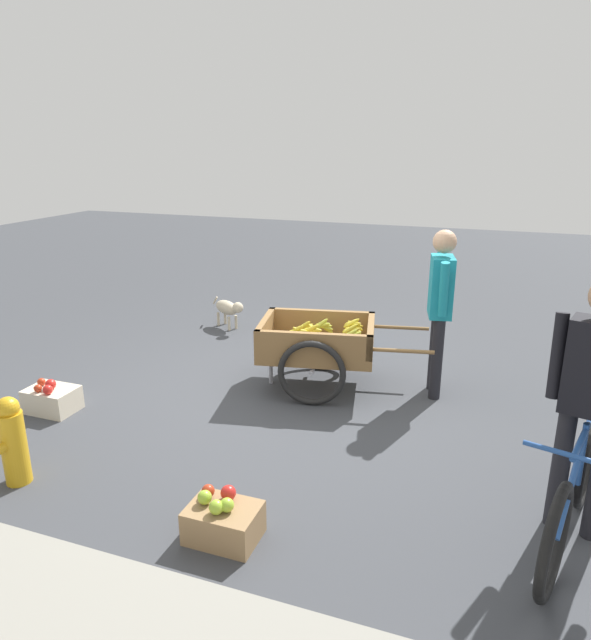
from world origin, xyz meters
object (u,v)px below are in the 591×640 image
Objects in this scene: bicycle at (573,493)px; fire_hydrant at (13,441)px; plastic_bucket at (356,336)px; mixed_fruit_crate at (52,399)px; fruit_cart at (318,345)px; vendor_person at (440,299)px; dog at (228,308)px; apple_crate at (223,520)px.

bicycle is 3.74m from fire_hydrant.
mixed_fruit_crate reaches higher than plastic_bucket.
fruit_cart is 1.10× the size of vendor_person.
mixed_fruit_crate is (0.44, 2.74, -0.15)m from dog.
vendor_person is at bearing -153.96° from mixed_fruit_crate.
mixed_fruit_crate is (2.19, 2.61, -0.01)m from plastic_bucket.
fire_hydrant reaches higher than dog.
apple_crate is (-0.08, 3.65, -0.01)m from plastic_bucket.
plastic_bucket is at bearing -88.81° from apple_crate.
dog is 2.78m from mixed_fruit_crate.
dog is (1.68, -1.39, -0.17)m from fruit_cart.
dog is 4.20m from apple_crate.
vendor_person is at bearing -110.24° from apple_crate.
dog is at bearing -38.96° from bicycle.
mixed_fruit_crate is at bearing 32.54° from fruit_cart.
vendor_person is 1.68m from plastic_bucket.
bicycle is at bearing 118.17° from vendor_person.
dog is at bearing -4.25° from plastic_bucket.
fruit_cart is 4.02× the size of apple_crate.
vendor_person is 3.65× the size of apple_crate.
apple_crate is (-1.68, 0.04, -0.21)m from fire_hydrant.
fruit_cart is at bearing 140.41° from dog.
plastic_bucket is (-0.07, -1.26, -0.30)m from fruit_cart.
vendor_person is 2.91m from apple_crate.
fire_hydrant is at bearing 66.04° from plastic_bucket.
fruit_cart is 1.25m from vendor_person.
bicycle reaches higher than dog.
fire_hydrant reaches higher than apple_crate.
fire_hydrant is (-0.15, 3.74, 0.06)m from dog.
dog is at bearing -99.02° from mixed_fruit_crate.
dog reaches higher than plastic_bucket.
fruit_cart is 2.53m from mixed_fruit_crate.
plastic_bucket is at bearing -130.01° from mixed_fruit_crate.
bicycle is at bearing -161.33° from apple_crate.
fruit_cart reaches higher than apple_crate.
fruit_cart reaches higher than fire_hydrant.
dog reaches higher than mixed_fruit_crate.
apple_crate reaches higher than mixed_fruit_crate.
dog reaches higher than apple_crate.
apple_crate reaches higher than plastic_bucket.
bicycle is 2.13m from apple_crate.
plastic_bucket is (2.08, -2.97, -0.22)m from bicycle.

